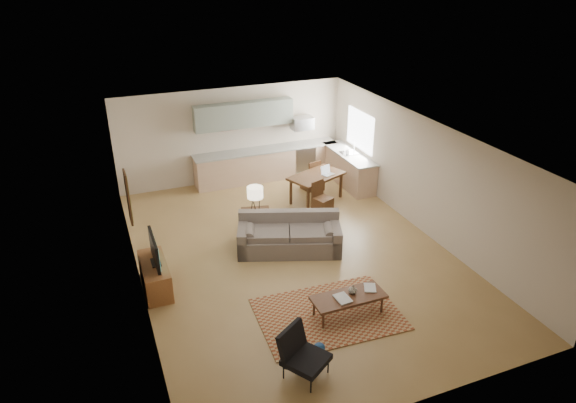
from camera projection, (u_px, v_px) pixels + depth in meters
name	position (u px, v px, depth m)	size (l,w,h in m)	color
room	(293.00, 199.00, 10.69)	(9.00, 9.00, 9.00)	olive
kitchen_counter_back	(267.00, 164.00, 14.87)	(4.26, 0.64, 0.92)	tan
kitchen_counter_right	(348.00, 168.00, 14.57)	(0.64, 2.26, 0.92)	tan
kitchen_range	(302.00, 159.00, 15.25)	(0.62, 0.62, 0.90)	#A5A8AD
kitchen_microwave	(302.00, 123.00, 14.78)	(0.62, 0.40, 0.35)	#A5A8AD
upper_cabinets	(244.00, 115.00, 14.15)	(2.80, 0.34, 0.70)	gray
window_right	(360.00, 130.00, 14.19)	(0.02, 1.40, 1.05)	white
wall_art_left	(129.00, 197.00, 10.28)	(0.06, 0.42, 1.10)	olive
triptych	(229.00, 122.00, 14.22)	(1.70, 0.04, 0.50)	#FFF2C7
rug	(328.00, 314.00, 9.39)	(2.55, 1.77, 0.02)	brown
sofa	(289.00, 234.00, 11.25)	(2.34, 1.02, 0.82)	#63574F
coffee_table	(348.00, 305.00, 9.31)	(1.36, 0.54, 0.41)	#462716
book_a	(337.00, 300.00, 9.08)	(0.27, 0.34, 0.03)	#950A0B
book_b	(364.00, 288.00, 9.44)	(0.32, 0.35, 0.02)	navy
vase	(353.00, 289.00, 9.27)	(0.18, 0.18, 0.16)	black
armchair	(306.00, 356.00, 7.86)	(0.70, 0.70, 0.80)	black
tv_credenza	(155.00, 276.00, 10.00)	(0.48, 1.25, 0.58)	brown
tv	(154.00, 250.00, 9.77)	(0.10, 0.96, 0.58)	black
console_table	(256.00, 225.00, 11.72)	(0.64, 0.42, 0.74)	#372010
table_lamp	(255.00, 198.00, 11.43)	(0.36, 0.36, 0.59)	beige
dining_table	(316.00, 188.00, 13.57)	(1.46, 0.84, 0.74)	#372010
dining_chair_near	(323.00, 198.00, 12.85)	(0.41, 0.43, 0.86)	#372010
dining_chair_far	(310.00, 174.00, 14.22)	(0.42, 0.44, 0.88)	#372010
laptop	(328.00, 171.00, 13.37)	(0.31, 0.23, 0.23)	#A5A8AD
soap_bottle	(347.00, 151.00, 14.23)	(0.10, 0.11, 0.19)	#FFF2C7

